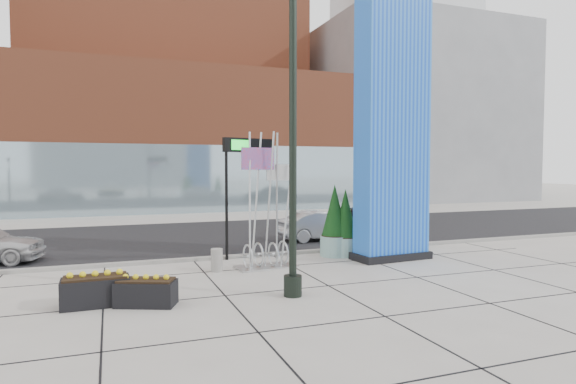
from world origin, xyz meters
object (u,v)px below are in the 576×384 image
object	(u,v)px
lamp_post	(293,159)
concrete_bollard	(217,260)
public_art_sculpture	(266,232)
overhead_street_sign	(247,155)
car_silver_mid	(323,226)
blue_pylon	(392,134)

from	to	relation	value
lamp_post	concrete_bollard	distance (m)	5.02
public_art_sculpture	overhead_street_sign	distance (m)	3.17
concrete_bollard	overhead_street_sign	xyz separation A→B (m)	(1.52, 1.80, 3.45)
lamp_post	car_silver_mid	bearing A→B (deg)	60.79
blue_pylon	lamp_post	size ratio (longest dim) A/B	1.09
blue_pylon	lamp_post	world-z (taller)	blue_pylon
concrete_bollard	public_art_sculpture	bearing A→B (deg)	0.83
lamp_post	car_silver_mid	world-z (taller)	lamp_post
overhead_street_sign	car_silver_mid	bearing A→B (deg)	16.33
overhead_street_sign	car_silver_mid	distance (m)	6.25
overhead_street_sign	public_art_sculpture	bearing A→B (deg)	-102.16
concrete_bollard	car_silver_mid	distance (m)	7.70
concrete_bollard	overhead_street_sign	bearing A→B (deg)	49.86
public_art_sculpture	car_silver_mid	world-z (taller)	public_art_sculpture
lamp_post	blue_pylon	bearing A→B (deg)	33.70
public_art_sculpture	lamp_post	bearing A→B (deg)	-102.81
overhead_street_sign	car_silver_mid	world-z (taller)	overhead_street_sign
lamp_post	public_art_sculpture	size ratio (longest dim) A/B	1.91
car_silver_mid	lamp_post	bearing A→B (deg)	150.63
lamp_post	overhead_street_sign	distance (m)	5.46
blue_pylon	car_silver_mid	world-z (taller)	blue_pylon
lamp_post	overhead_street_sign	world-z (taller)	lamp_post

